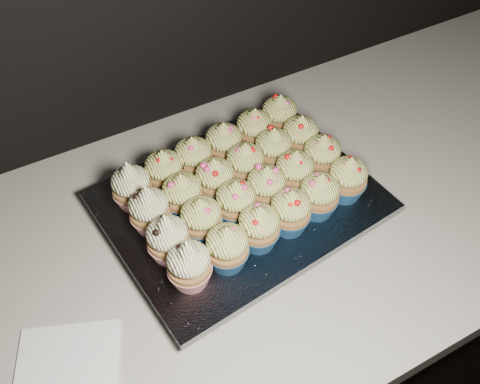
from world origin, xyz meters
The scene contains 28 objects.
worktop centered at (0.00, 1.70, 0.88)m, with size 2.44×0.64×0.04m, color beige.
napkin centered at (-0.13, 1.59, 0.90)m, with size 0.14×0.14×0.00m, color white.
baking_tray centered at (0.20, 1.72, 0.91)m, with size 0.38×0.29×0.02m, color black.
foil_lining centered at (0.20, 1.72, 0.93)m, with size 0.42×0.32×0.01m, color silver.
cupcake_0 centered at (0.07, 1.62, 0.97)m, with size 0.06×0.06×0.10m.
cupcake_1 centered at (0.13, 1.63, 0.97)m, with size 0.06×0.06×0.08m.
cupcake_2 centered at (0.18, 1.64, 0.97)m, with size 0.06×0.06×0.08m.
cupcake_3 centered at (0.24, 1.64, 0.97)m, with size 0.06×0.06×0.08m.
cupcake_4 centered at (0.30, 1.65, 0.97)m, with size 0.06×0.06×0.08m.
cupcake_5 centered at (0.35, 1.65, 0.97)m, with size 0.06×0.06×0.08m.
cupcake_6 centered at (0.06, 1.68, 0.97)m, with size 0.06×0.06×0.10m.
cupcake_7 centered at (0.12, 1.69, 0.97)m, with size 0.06×0.06×0.08m.
cupcake_8 centered at (0.18, 1.69, 0.97)m, with size 0.06×0.06×0.08m.
cupcake_9 centered at (0.23, 1.70, 0.97)m, with size 0.06×0.06×0.08m.
cupcake_10 centered at (0.29, 1.70, 0.97)m, with size 0.06×0.06×0.08m.
cupcake_11 centered at (0.35, 1.71, 0.97)m, with size 0.06×0.06×0.08m.
cupcake_12 centered at (0.06, 1.74, 0.97)m, with size 0.06×0.06×0.10m.
cupcake_13 centered at (0.11, 1.74, 0.97)m, with size 0.06×0.06×0.08m.
cupcake_14 centered at (0.17, 1.75, 0.97)m, with size 0.06×0.06×0.08m.
cupcake_15 centered at (0.23, 1.76, 0.97)m, with size 0.06×0.06×0.08m.
cupcake_16 centered at (0.28, 1.76, 0.97)m, with size 0.06×0.06×0.08m.
cupcake_17 centered at (0.34, 1.77, 0.97)m, with size 0.06×0.06×0.08m.
cupcake_18 centered at (0.05, 1.80, 0.97)m, with size 0.06×0.06×0.10m.
cupcake_19 centered at (0.11, 1.80, 0.97)m, with size 0.06×0.06×0.08m.
cupcake_20 centered at (0.16, 1.81, 0.97)m, with size 0.06×0.06×0.08m.
cupcake_21 centered at (0.22, 1.81, 0.97)m, with size 0.06×0.06×0.08m.
cupcake_22 centered at (0.28, 1.82, 0.97)m, with size 0.06×0.06×0.08m.
cupcake_23 centered at (0.34, 1.83, 0.97)m, with size 0.06×0.06×0.08m.
Camera 1 is at (-0.06, 1.24, 1.59)m, focal length 40.00 mm.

